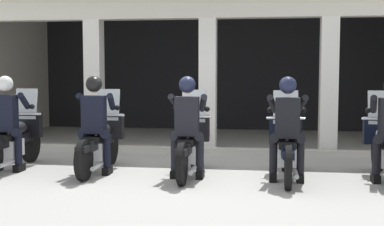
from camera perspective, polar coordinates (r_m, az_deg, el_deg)
The scene contains 11 objects.
ground_plane at distance 11.58m, azimuth 2.03°, elevation -3.61°, with size 80.00×80.00×0.00m, color #999993.
station_building at distance 13.18m, azimuth 2.84°, elevation 6.65°, with size 10.91×4.51×3.33m.
kerb_strip at distance 10.53m, azimuth 1.41°, elevation -4.12°, with size 10.41×0.24×0.12m, color #B7B5AD.
motorcycle_far_left at distance 9.44m, azimuth -18.69°, elevation -2.70°, with size 0.62×2.04×1.35m.
police_officer_far_left at distance 9.15m, azimuth -19.56°, elevation -0.20°, with size 0.63×0.61×1.58m.
motorcycle_left at distance 8.84m, azimuth -9.92°, elevation -3.02°, with size 0.62×2.04×1.35m.
police_officer_left at distance 8.53m, azimuth -10.56°, elevation -0.35°, with size 0.63×0.61×1.58m.
motorcycle_center at distance 8.41m, azimuth -0.21°, elevation -3.35°, with size 0.62×2.04×1.35m.
police_officer_center at distance 8.08m, azimuth -0.51°, elevation -0.55°, with size 0.63×0.61×1.58m.
motorcycle_right at distance 8.28m, azimuth 10.23°, elevation -3.55°, with size 0.62×2.04×1.35m.
police_officer_right at distance 7.94m, azimuth 10.34°, elevation -0.72°, with size 0.63×0.61×1.58m.
Camera 1 is at (1.20, -8.40, 1.69)m, focal length 48.94 mm.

